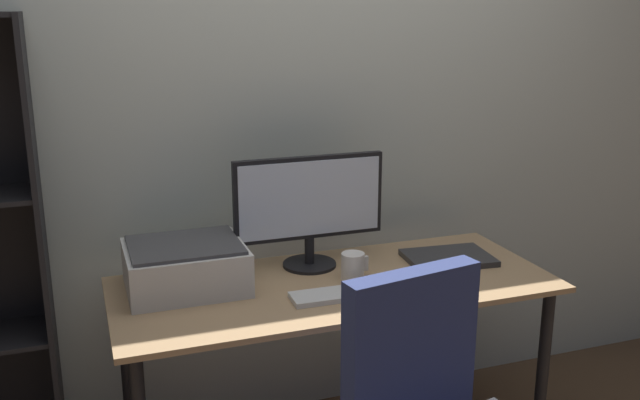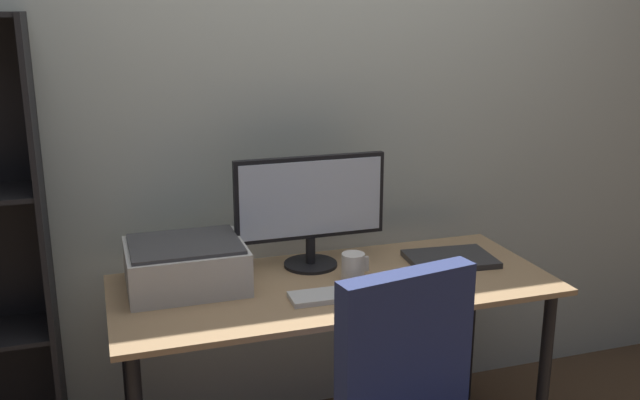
{
  "view_description": "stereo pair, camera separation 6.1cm",
  "coord_description": "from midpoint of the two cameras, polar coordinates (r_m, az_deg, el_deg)",
  "views": [
    {
      "loc": [
        -0.82,
        -2.16,
        1.68
      ],
      "look_at": [
        -0.05,
        0.02,
        1.04
      ],
      "focal_mm": 39.57,
      "sensor_mm": 36.0,
      "label": 1
    },
    {
      "loc": [
        -0.77,
        -2.18,
        1.68
      ],
      "look_at": [
        -0.05,
        0.02,
        1.04
      ],
      "focal_mm": 39.57,
      "sensor_mm": 36.0,
      "label": 2
    }
  ],
  "objects": [
    {
      "name": "back_wall",
      "position": [
        2.81,
        -1.48,
        7.65
      ],
      "size": [
        6.4,
        0.1,
        2.6
      ],
      "primitive_type": "cube",
      "color": "beige",
      "rests_on": "ground"
    },
    {
      "name": "desk",
      "position": [
        2.53,
        1.86,
        -8.57
      ],
      "size": [
        1.55,
        0.65,
        0.74
      ],
      "color": "tan",
      "rests_on": "ground"
    },
    {
      "name": "monitor",
      "position": [
        2.57,
        -0.1,
        -0.31
      ],
      "size": [
        0.56,
        0.2,
        0.42
      ],
      "color": "black",
      "rests_on": "desk"
    },
    {
      "name": "keyboard",
      "position": [
        2.37,
        1.78,
        -7.7
      ],
      "size": [
        0.29,
        0.12,
        0.02
      ],
      "primitive_type": "cube",
      "rotation": [
        0.0,
        0.0,
        -0.03
      ],
      "color": "silver",
      "rests_on": "desk"
    },
    {
      "name": "mouse",
      "position": [
        2.43,
        6.34,
        -6.96
      ],
      "size": [
        0.07,
        0.1,
        0.03
      ],
      "primitive_type": "cube",
      "rotation": [
        0.0,
        0.0,
        -0.11
      ],
      "color": "black",
      "rests_on": "desk"
    },
    {
      "name": "coffee_mug",
      "position": [
        2.51,
        3.4,
        -5.38
      ],
      "size": [
        0.1,
        0.08,
        0.1
      ],
      "color": "white",
      "rests_on": "desk"
    },
    {
      "name": "laptop",
      "position": [
        2.74,
        11.12,
        -4.71
      ],
      "size": [
        0.34,
        0.26,
        0.02
      ],
      "primitive_type": "cube",
      "rotation": [
        0.0,
        0.0,
        -0.09
      ],
      "color": "#2D2D30",
      "rests_on": "desk"
    },
    {
      "name": "printer",
      "position": [
        2.47,
        -10.11,
        -5.17
      ],
      "size": [
        0.4,
        0.34,
        0.16
      ],
      "color": "silver",
      "rests_on": "desk"
    }
  ]
}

